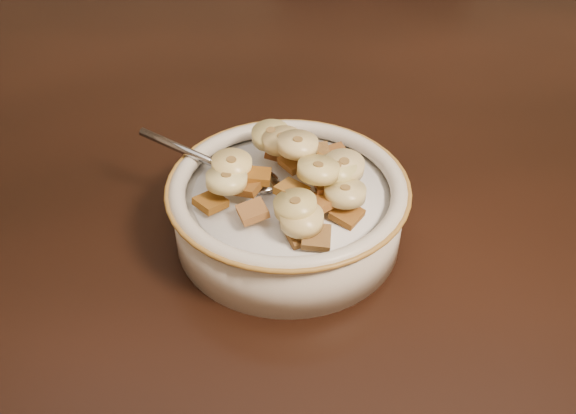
{
  "coord_description": "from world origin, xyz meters",
  "views": [
    {
      "loc": [
        -0.1,
        -0.52,
        1.1
      ],
      "look_at": [
        -0.09,
        -0.13,
        0.78
      ],
      "focal_mm": 40.0,
      "sensor_mm": 36.0,
      "label": 1
    }
  ],
  "objects_px": {
    "table": "(370,161)",
    "spoon": "(254,180)",
    "cereal_bowl": "(288,215)",
    "chair": "(382,79)"
  },
  "relations": [
    {
      "from": "cereal_bowl",
      "to": "spoon",
      "type": "relative_size",
      "value": 4.17
    },
    {
      "from": "table",
      "to": "chair",
      "type": "xyz_separation_m",
      "value": [
        0.13,
        0.65,
        -0.26
      ]
    },
    {
      "from": "chair",
      "to": "spoon",
      "type": "height_order",
      "value": "chair"
    },
    {
      "from": "chair",
      "to": "spoon",
      "type": "distance_m",
      "value": 0.87
    },
    {
      "from": "chair",
      "to": "cereal_bowl",
      "type": "xyz_separation_m",
      "value": [
        -0.22,
        -0.78,
        0.3
      ]
    },
    {
      "from": "chair",
      "to": "cereal_bowl",
      "type": "height_order",
      "value": "chair"
    },
    {
      "from": "table",
      "to": "spoon",
      "type": "relative_size",
      "value": 32.31
    },
    {
      "from": "cereal_bowl",
      "to": "chair",
      "type": "bearing_deg",
      "value": 74.49
    },
    {
      "from": "spoon",
      "to": "cereal_bowl",
      "type": "bearing_deg",
      "value": 90.0
    },
    {
      "from": "chair",
      "to": "table",
      "type": "bearing_deg",
      "value": -108.05
    }
  ]
}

